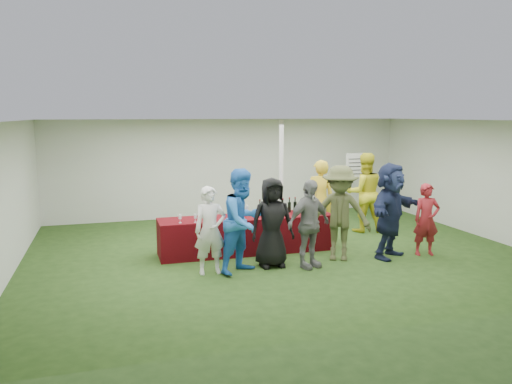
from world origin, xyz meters
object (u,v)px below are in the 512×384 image
object	(u,v)px
wine_list_sign	(354,171)
customer_5	(390,211)
serving_table	(247,234)
customer_0	(210,230)
dump_bucket	(320,210)
staff_pourer	(320,200)
customer_4	(340,213)
customer_1	(243,221)
customer_2	(272,222)
staff_back	(364,193)
customer_6	(426,220)
customer_3	(309,224)

from	to	relation	value
wine_list_sign	customer_5	xyz separation A→B (m)	(-1.01, -3.45, -0.37)
serving_table	wine_list_sign	size ratio (longest dim) A/B	2.00
customer_0	dump_bucket	bearing A→B (deg)	19.12
staff_pourer	customer_4	bearing A→B (deg)	94.56
dump_bucket	customer_1	distance (m)	2.22
serving_table	customer_2	xyz separation A→B (m)	(0.19, -1.07, 0.46)
serving_table	staff_pourer	world-z (taller)	staff_pourer
customer_0	customer_5	world-z (taller)	customer_5
dump_bucket	customer_4	distance (m)	0.84
customer_4	staff_back	bearing A→B (deg)	78.61
serving_table	wine_list_sign	xyz separation A→B (m)	(3.62, 2.27, 0.94)
staff_back	staff_pourer	bearing A→B (deg)	26.63
serving_table	customer_4	size ratio (longest dim) A/B	1.93
customer_5	customer_6	size ratio (longest dim) A/B	1.30
customer_2	customer_6	size ratio (longest dim) A/B	1.15
wine_list_sign	customer_1	distance (m)	5.37
customer_4	customer_5	size ratio (longest dim) A/B	0.98
customer_1	customer_3	size ratio (longest dim) A/B	1.14
wine_list_sign	customer_5	distance (m)	3.61
dump_bucket	customer_3	size ratio (longest dim) A/B	0.15
dump_bucket	customer_3	bearing A→B (deg)	-122.86
customer_2	customer_6	xyz separation A→B (m)	(3.23, -0.16, -0.11)
customer_1	wine_list_sign	bearing A→B (deg)	8.00
serving_table	customer_0	bearing A→B (deg)	-130.46
dump_bucket	serving_table	bearing A→B (deg)	171.88
serving_table	dump_bucket	bearing A→B (deg)	-8.12
serving_table	customer_4	world-z (taller)	customer_4
customer_3	staff_pourer	bearing A→B (deg)	41.29
customer_6	staff_back	bearing A→B (deg)	106.54
serving_table	customer_5	xyz separation A→B (m)	(2.61, -1.18, 0.57)
staff_pourer	customer_4	xyz separation A→B (m)	(-0.31, -1.64, 0.02)
staff_pourer	customer_3	xyz separation A→B (m)	(-1.07, -1.93, -0.08)
customer_2	customer_4	size ratio (longest dim) A/B	0.90
customer_5	customer_6	world-z (taller)	customer_5
serving_table	customer_6	distance (m)	3.65
customer_0	customer_5	distance (m)	3.62
staff_pourer	customer_3	bearing A→B (deg)	76.18
customer_2	customer_4	world-z (taller)	customer_4
staff_pourer	customer_6	distance (m)	2.39
customer_5	customer_2	bearing A→B (deg)	144.04
customer_1	customer_5	bearing A→B (deg)	-31.75
staff_back	customer_3	world-z (taller)	staff_back
staff_back	customer_3	bearing A→B (deg)	54.30
staff_pourer	customer_0	size ratio (longest dim) A/B	1.15
serving_table	customer_5	bearing A→B (deg)	-24.34
customer_3	customer_5	world-z (taller)	customer_5
serving_table	staff_pourer	xyz separation A→B (m)	(1.88, 0.59, 0.53)
customer_3	customer_2	bearing A→B (deg)	137.03
customer_2	customer_4	bearing A→B (deg)	1.28
customer_1	staff_pourer	bearing A→B (deg)	5.53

